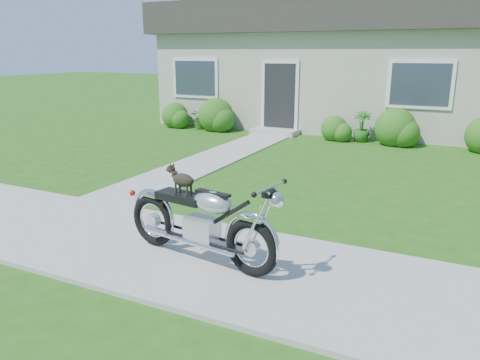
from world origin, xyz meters
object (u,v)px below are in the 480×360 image
at_px(potted_plant_left, 200,117).
at_px(motorcycle_with_dog, 202,221).
at_px(potted_plant_right, 362,127).
at_px(house, 353,60).

xyz_separation_m(potted_plant_left, motorcycle_with_dog, (5.20, -8.67, 0.15)).
height_order(potted_plant_left, potted_plant_right, potted_plant_right).
xyz_separation_m(potted_plant_right, motorcycle_with_dog, (-0.02, -8.67, 0.11)).
xyz_separation_m(potted_plant_left, potted_plant_right, (5.22, 0.00, 0.03)).
bearing_deg(house, motorcycle_with_dog, -84.77).
bearing_deg(motorcycle_with_dog, potted_plant_left, 129.74).
bearing_deg(house, potted_plant_left, -139.92).
bearing_deg(motorcycle_with_dog, potted_plant_right, 98.64).
bearing_deg(potted_plant_right, motorcycle_with_dog, -90.13).
height_order(potted_plant_left, motorcycle_with_dog, motorcycle_with_dog).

